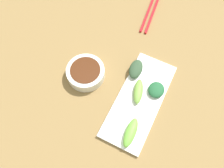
# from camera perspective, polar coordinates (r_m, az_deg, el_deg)

# --- Properties ---
(tabletop) EXTENTS (2.10, 2.10, 0.02)m
(tabletop) POSITION_cam_1_polar(r_m,az_deg,el_deg) (0.78, 2.25, -0.98)
(tabletop) COLOR olive
(tabletop) RESTS_ON ground
(sauce_bowl) EXTENTS (0.13, 0.13, 0.04)m
(sauce_bowl) POSITION_cam_1_polar(r_m,az_deg,el_deg) (0.78, -6.46, 2.83)
(sauce_bowl) COLOR silver
(sauce_bowl) RESTS_ON tabletop
(serving_plate) EXTENTS (0.14, 0.33, 0.01)m
(serving_plate) POSITION_cam_1_polar(r_m,az_deg,el_deg) (0.75, 6.67, -3.96)
(serving_plate) COLOR white
(serving_plate) RESTS_ON tabletop
(broccoli_stalk_0) EXTENTS (0.05, 0.09, 0.02)m
(broccoli_stalk_0) POSITION_cam_1_polar(r_m,az_deg,el_deg) (0.74, 6.40, -1.89)
(broccoli_stalk_0) COLOR #6F9E3E
(broccoli_stalk_0) RESTS_ON serving_plate
(broccoli_stalk_1) EXTENTS (0.04, 0.09, 0.03)m
(broccoli_stalk_1) POSITION_cam_1_polar(r_m,az_deg,el_deg) (0.70, 4.59, -11.73)
(broccoli_stalk_1) COLOR #6AB53E
(broccoli_stalk_1) RESTS_ON serving_plate
(broccoli_leafy_2) EXTENTS (0.05, 0.08, 0.02)m
(broccoli_leafy_2) POSITION_cam_1_polar(r_m,az_deg,el_deg) (0.78, 5.86, 3.68)
(broccoli_leafy_2) COLOR #2E472E
(broccoli_leafy_2) RESTS_ON serving_plate
(broccoli_leafy_3) EXTENTS (0.05, 0.06, 0.02)m
(broccoli_leafy_3) POSITION_cam_1_polar(r_m,az_deg,el_deg) (0.76, 10.78, -1.39)
(broccoli_leafy_3) COLOR #205832
(broccoli_leafy_3) RESTS_ON serving_plate
(chopsticks) EXTENTS (0.05, 0.23, 0.01)m
(chopsticks) POSITION_cam_1_polar(r_m,az_deg,el_deg) (0.96, 9.64, 17.42)
(chopsticks) COLOR red
(chopsticks) RESTS_ON tabletop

